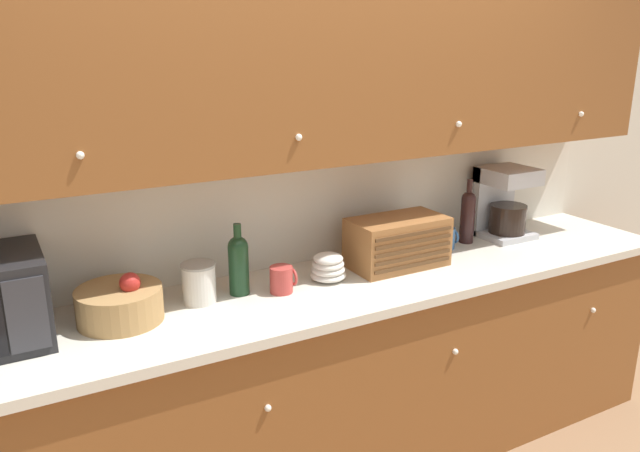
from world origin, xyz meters
name	(u,v)px	position (x,y,z in m)	size (l,w,h in m)	color
ground_plane	(300,434)	(0.00, 0.00, 0.00)	(24.00, 24.00, 0.00)	#896647
wall_back	(294,183)	(0.00, 0.03, 1.30)	(5.91, 0.06, 2.60)	beige
counter_unit	(330,381)	(0.00, -0.31, 0.47)	(3.53, 0.64, 0.93)	brown
backsplash_panel	(298,209)	(0.00, -0.01, 1.19)	(3.51, 0.01, 0.51)	silver
upper_cabinets	(351,69)	(0.16, -0.18, 1.80)	(3.51, 0.38, 0.73)	brown
fruit_basket	(120,304)	(-0.85, -0.25, 1.00)	(0.31, 0.31, 0.19)	#A87F4C
storage_canister	(199,283)	(-0.55, -0.22, 1.01)	(0.14, 0.14, 0.16)	silver
wine_bottle	(239,262)	(-0.38, -0.22, 1.07)	(0.08, 0.08, 0.30)	#19381E
mug	(282,279)	(-0.22, -0.29, 0.99)	(0.11, 0.09, 0.11)	#B73D38
bowl_stack_on_counter	(328,268)	(0.01, -0.26, 0.99)	(0.16, 0.16, 0.12)	silver
bread_box	(397,242)	(0.37, -0.26, 1.04)	(0.44, 0.25, 0.22)	#996033
mug_blue_second	(447,238)	(0.73, -0.18, 0.98)	(0.10, 0.08, 0.10)	#38669E
second_wine_bottle	(468,214)	(0.88, -0.15, 1.08)	(0.07, 0.07, 0.33)	black
coffee_maker	(503,202)	(1.11, -0.16, 1.12)	(0.25, 0.25, 0.37)	#B7B7BC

